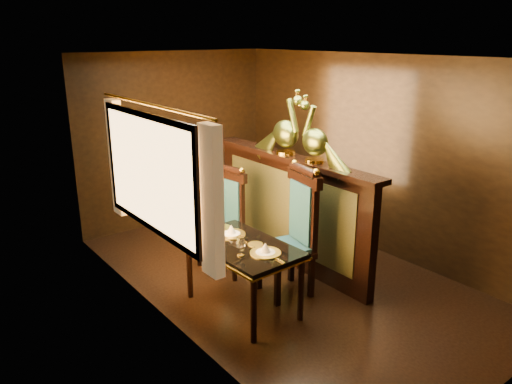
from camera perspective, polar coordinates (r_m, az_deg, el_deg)
ground at (r=5.92m, az=3.30°, el=-9.74°), size 5.00×5.00×0.00m
room_shell at (r=5.34m, az=2.77°, el=5.31°), size 3.04×5.04×2.52m
partition at (r=6.04m, az=3.86°, el=-1.81°), size 0.26×2.70×1.36m
dining_table at (r=5.03m, az=-1.59°, el=-6.69°), size 0.78×1.24×0.92m
chair_left at (r=5.37m, az=4.63°, el=-4.02°), size 0.60×0.62×1.43m
chair_right at (r=6.03m, az=-3.34°, el=-2.50°), size 0.50×0.52×1.24m
peacock_left at (r=5.51m, az=6.83°, el=7.06°), size 0.23×0.61×0.72m
peacock_right at (r=5.86m, az=3.44°, el=8.03°), size 0.24×0.65×0.77m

